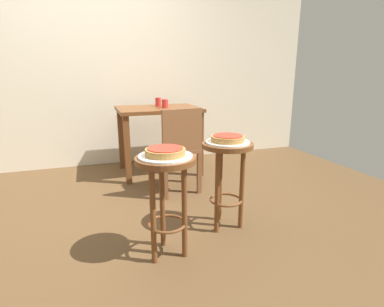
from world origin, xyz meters
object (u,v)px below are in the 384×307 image
serving_plate_foreground (165,156)px  pizza_foreground (165,152)px  stool_foreground (166,184)px  wooden_chair (177,147)px  cup_near_edge (165,103)px  dining_table (158,119)px  serving_plate_middle (228,142)px  pizza_middle (228,138)px  cup_far_edge (158,102)px  stool_middle (227,166)px

serving_plate_foreground → pizza_foreground: size_ratio=1.35×
stool_foreground → wooden_chair: wooden_chair is taller
serving_plate_foreground → wooden_chair: bearing=69.6°
cup_near_edge → dining_table: bearing=140.0°
serving_plate_foreground → dining_table: 1.76m
serving_plate_middle → pizza_foreground: bearing=-157.2°
pizza_middle → cup_far_edge: 1.62m
serving_plate_foreground → cup_near_edge: 1.73m
pizza_middle → cup_far_edge: bearing=95.0°
stool_middle → dining_table: bearing=96.3°
pizza_foreground → cup_far_edge: (0.39, 1.83, 0.12)m
cup_near_edge → stool_foreground: bearing=-104.3°
serving_plate_foreground → cup_far_edge: size_ratio=3.20×
stool_foreground → serving_plate_middle: bearing=22.8°
cup_far_edge → pizza_foreground: bearing=-101.9°
stool_foreground → cup_far_edge: bearing=78.1°
pizza_middle → cup_near_edge: (-0.10, 1.45, 0.12)m
stool_middle → pizza_middle: size_ratio=2.75×
cup_near_edge → serving_plate_foreground: bearing=-104.3°
dining_table → cup_far_edge: size_ratio=8.91×
stool_foreground → serving_plate_foreground: (0.00, -0.00, 0.18)m
stool_middle → cup_near_edge: (-0.10, 1.45, 0.33)m
pizza_middle → stool_foreground: bearing=-157.2°
wooden_chair → stool_foreground: bearing=-110.4°
cup_near_edge → pizza_middle: bearing=-86.1°
cup_far_edge → stool_foreground: bearing=-101.9°
stool_foreground → pizza_foreground: 0.21m
serving_plate_foreground → cup_near_edge: cup_near_edge is taller
stool_foreground → serving_plate_middle: size_ratio=2.08×
serving_plate_middle → wooden_chair: size_ratio=0.38×
serving_plate_foreground → pizza_middle: (0.53, 0.22, 0.03)m
cup_near_edge → wooden_chair: 0.75m
wooden_chair → serving_plate_foreground: bearing=-110.4°
serving_plate_foreground → stool_foreground: bearing=116.6°
pizza_foreground → cup_near_edge: 1.72m
dining_table → wooden_chair: wooden_chair is taller
stool_foreground → pizza_middle: bearing=22.8°
serving_plate_foreground → serving_plate_middle: bearing=22.8°
serving_plate_foreground → dining_table: bearing=78.3°
pizza_foreground → serving_plate_middle: pizza_foreground is taller
pizza_foreground → stool_middle: pizza_foreground is taller
pizza_middle → pizza_foreground: bearing=-157.2°
stool_middle → cup_near_edge: size_ratio=7.06×
serving_plate_middle → stool_foreground: bearing=-157.2°
serving_plate_middle → serving_plate_foreground: bearing=-157.2°
stool_foreground → stool_middle: size_ratio=1.00×
cup_far_edge → pizza_middle: bearing=-85.0°
cup_far_edge → wooden_chair: (-0.01, -0.82, -0.36)m
pizza_foreground → cup_far_edge: bearing=78.1°
stool_middle → stool_foreground: bearing=-157.2°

